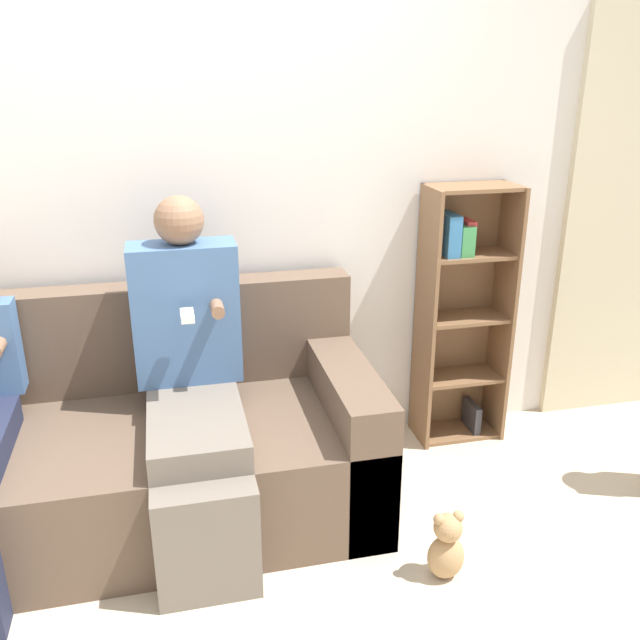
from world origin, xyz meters
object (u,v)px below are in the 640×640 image
at_px(adult_seated, 192,372).
at_px(bookshelf, 460,308).
at_px(couch, 138,453).
at_px(teddy_bear, 446,547).

distance_m(adult_seated, bookshelf, 1.38).
distance_m(couch, bookshelf, 1.63).
xyz_separation_m(adult_seated, bookshelf, (1.31, 0.43, 0.01)).
bearing_deg(bookshelf, teddy_bear, -114.77).
height_order(couch, bookshelf, bookshelf).
bearing_deg(couch, adult_seated, -18.07).
xyz_separation_m(couch, bookshelf, (1.55, 0.35, 0.38)).
relative_size(adult_seated, bookshelf, 1.03).
bearing_deg(teddy_bear, couch, 149.36).
relative_size(couch, adult_seated, 1.47).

